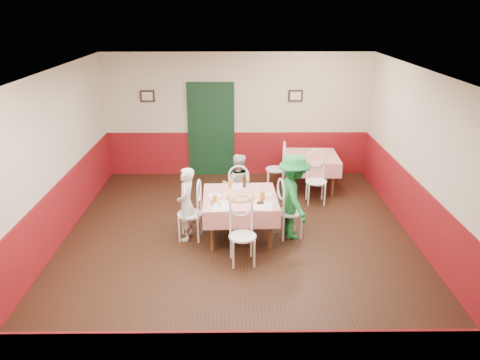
{
  "coord_description": "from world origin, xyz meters",
  "views": [
    {
      "loc": [
        -0.04,
        -6.95,
        3.77
      ],
      "look_at": [
        0.03,
        0.26,
        1.05
      ],
      "focal_mm": 35.0,
      "sensor_mm": 36.0,
      "label": 1
    }
  ],
  "objects_px": {
    "chair_second_b": "(316,182)",
    "pizza": "(241,197)",
    "chair_left": "(190,214)",
    "chair_near": "(243,236)",
    "chair_far": "(238,194)",
    "glass_b": "(262,196)",
    "glass_c": "(230,184)",
    "chair_second_a": "(276,169)",
    "diner_far": "(238,185)",
    "glass_a": "(215,199)",
    "beer_bottle": "(244,181)",
    "wallet": "(260,203)",
    "second_table": "(310,172)",
    "diner_right": "(293,197)",
    "main_table": "(240,217)",
    "diner_left": "(186,204)",
    "chair_right": "(290,212)"
  },
  "relations": [
    {
      "from": "chair_second_b",
      "to": "pizza",
      "type": "relative_size",
      "value": 2.04
    },
    {
      "from": "chair_left",
      "to": "chair_near",
      "type": "bearing_deg",
      "value": 51.31
    },
    {
      "from": "chair_far",
      "to": "glass_b",
      "type": "xyz_separation_m",
      "value": [
        0.39,
        -1.04,
        0.39
      ]
    },
    {
      "from": "glass_c",
      "to": "chair_second_a",
      "type": "bearing_deg",
      "value": 62.53
    },
    {
      "from": "chair_far",
      "to": "diner_far",
      "type": "bearing_deg",
      "value": -91.05
    },
    {
      "from": "chair_near",
      "to": "glass_a",
      "type": "relative_size",
      "value": 7.04
    },
    {
      "from": "beer_bottle",
      "to": "wallet",
      "type": "distance_m",
      "value": 0.74
    },
    {
      "from": "beer_bottle",
      "to": "pizza",
      "type": "bearing_deg",
      "value": -98.49
    },
    {
      "from": "glass_a",
      "to": "chair_second_a",
      "type": "bearing_deg",
      "value": 64.58
    },
    {
      "from": "second_table",
      "to": "diner_right",
      "type": "bearing_deg",
      "value": -106.13
    },
    {
      "from": "second_table",
      "to": "glass_c",
      "type": "bearing_deg",
      "value": -132.83
    },
    {
      "from": "chair_second_a",
      "to": "glass_b",
      "type": "bearing_deg",
      "value": -8.64
    },
    {
      "from": "glass_b",
      "to": "main_table",
      "type": "bearing_deg",
      "value": 151.94
    },
    {
      "from": "glass_a",
      "to": "diner_left",
      "type": "xyz_separation_m",
      "value": [
        -0.49,
        0.24,
        -0.19
      ]
    },
    {
      "from": "glass_c",
      "to": "diner_left",
      "type": "bearing_deg",
      "value": -149.86
    },
    {
      "from": "chair_second_a",
      "to": "glass_b",
      "type": "distance_m",
      "value": 2.49
    },
    {
      "from": "chair_left",
      "to": "chair_second_b",
      "type": "relative_size",
      "value": 1.0
    },
    {
      "from": "glass_b",
      "to": "glass_c",
      "type": "bearing_deg",
      "value": 132.4
    },
    {
      "from": "chair_second_a",
      "to": "diner_left",
      "type": "bearing_deg",
      "value": -35.38
    },
    {
      "from": "main_table",
      "to": "chair_near",
      "type": "xyz_separation_m",
      "value": [
        0.03,
        -0.85,
        0.08
      ]
    },
    {
      "from": "beer_bottle",
      "to": "diner_right",
      "type": "relative_size",
      "value": 0.16
    },
    {
      "from": "glass_a",
      "to": "glass_b",
      "type": "relative_size",
      "value": 0.84
    },
    {
      "from": "glass_a",
      "to": "main_table",
      "type": "bearing_deg",
      "value": 34.09
    },
    {
      "from": "pizza",
      "to": "glass_b",
      "type": "height_order",
      "value": "glass_b"
    },
    {
      "from": "chair_near",
      "to": "glass_c",
      "type": "xyz_separation_m",
      "value": [
        -0.2,
        1.24,
        0.37
      ]
    },
    {
      "from": "chair_near",
      "to": "glass_a",
      "type": "height_order",
      "value": "chair_near"
    },
    {
      "from": "glass_a",
      "to": "wallet",
      "type": "xyz_separation_m",
      "value": [
        0.73,
        -0.03,
        -0.05
      ]
    },
    {
      "from": "chair_second_b",
      "to": "diner_far",
      "type": "distance_m",
      "value": 1.68
    },
    {
      "from": "diner_right",
      "to": "pizza",
      "type": "bearing_deg",
      "value": 84.59
    },
    {
      "from": "chair_right",
      "to": "glass_a",
      "type": "xyz_separation_m",
      "value": [
        -1.26,
        -0.3,
        0.37
      ]
    },
    {
      "from": "chair_second_a",
      "to": "pizza",
      "type": "bearing_deg",
      "value": -17.32
    },
    {
      "from": "second_table",
      "to": "chair_second_a",
      "type": "bearing_deg",
      "value": 180.0
    },
    {
      "from": "second_table",
      "to": "chair_second_a",
      "type": "relative_size",
      "value": 1.24
    },
    {
      "from": "pizza",
      "to": "diner_far",
      "type": "height_order",
      "value": "diner_far"
    },
    {
      "from": "chair_second_b",
      "to": "glass_b",
      "type": "bearing_deg",
      "value": -123.72
    },
    {
      "from": "main_table",
      "to": "glass_a",
      "type": "xyz_separation_m",
      "value": [
        -0.41,
        -0.27,
        0.45
      ]
    },
    {
      "from": "main_table",
      "to": "beer_bottle",
      "type": "bearing_deg",
      "value": 78.56
    },
    {
      "from": "diner_left",
      "to": "chair_near",
      "type": "bearing_deg",
      "value": 56.05
    },
    {
      "from": "main_table",
      "to": "glass_b",
      "type": "height_order",
      "value": "glass_b"
    },
    {
      "from": "chair_left",
      "to": "pizza",
      "type": "distance_m",
      "value": 0.92
    },
    {
      "from": "glass_c",
      "to": "main_table",
      "type": "bearing_deg",
      "value": -66.33
    },
    {
      "from": "chair_second_a",
      "to": "glass_a",
      "type": "distance_m",
      "value": 2.8
    },
    {
      "from": "chair_right",
      "to": "diner_right",
      "type": "bearing_deg",
      "value": -100.24
    },
    {
      "from": "diner_left",
      "to": "wallet",
      "type": "bearing_deg",
      "value": 84.83
    },
    {
      "from": "chair_near",
      "to": "pizza",
      "type": "height_order",
      "value": "chair_near"
    },
    {
      "from": "glass_c",
      "to": "glass_b",
      "type": "bearing_deg",
      "value": -47.6
    },
    {
      "from": "chair_right",
      "to": "diner_right",
      "type": "xyz_separation_m",
      "value": [
        0.05,
        0.0,
        0.28
      ]
    },
    {
      "from": "chair_left",
      "to": "diner_left",
      "type": "bearing_deg",
      "value": -83.69
    },
    {
      "from": "glass_a",
      "to": "chair_near",
      "type": "bearing_deg",
      "value": -52.87
    },
    {
      "from": "glass_a",
      "to": "beer_bottle",
      "type": "height_order",
      "value": "beer_bottle"
    }
  ]
}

